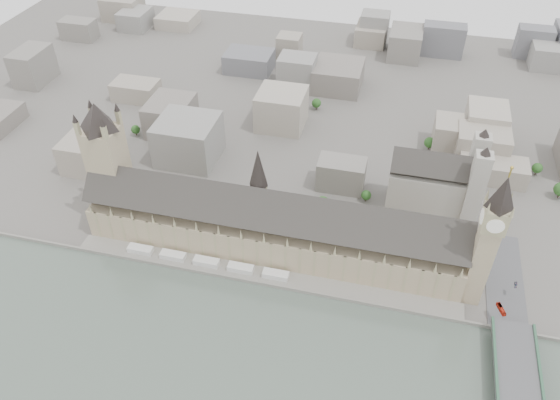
% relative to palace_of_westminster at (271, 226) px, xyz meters
% --- Properties ---
extents(ground, '(900.00, 900.00, 0.00)m').
position_rel_palace_of_westminster_xyz_m(ground, '(0.00, -19.70, -22.71)').
color(ground, '#595651').
rests_on(ground, ground).
extents(embankment_wall, '(600.00, 1.50, 3.00)m').
position_rel_palace_of_westminster_xyz_m(embankment_wall, '(0.00, -34.70, -21.21)').
color(embankment_wall, slate).
rests_on(embankment_wall, ground).
extents(river_terrace, '(270.00, 15.00, 2.00)m').
position_rel_palace_of_westminster_xyz_m(river_terrace, '(0.00, -27.20, -21.71)').
color(river_terrace, slate).
rests_on(river_terrace, ground).
extents(terrace_tents, '(118.00, 7.00, 4.00)m').
position_rel_palace_of_westminster_xyz_m(terrace_tents, '(-40.00, -26.70, -18.71)').
color(terrace_tents, silver).
rests_on(terrace_tents, river_terrace).
extents(palace_of_westminster, '(265.00, 40.73, 55.44)m').
position_rel_palace_of_westminster_xyz_m(palace_of_westminster, '(0.00, 0.00, 0.00)').
color(palace_of_westminster, gray).
rests_on(palace_of_westminster, ground).
extents(elizabeth_tower, '(17.00, 17.00, 107.50)m').
position_rel_palace_of_westminster_xyz_m(elizabeth_tower, '(138.00, -11.70, 35.38)').
color(elizabeth_tower, gray).
rests_on(elizabeth_tower, ground).
extents(victoria_tower, '(30.00, 30.00, 100.00)m').
position_rel_palace_of_westminster_xyz_m(victoria_tower, '(-122.00, 6.30, 32.50)').
color(victoria_tower, gray).
rests_on(victoria_tower, ground).
extents(central_tower, '(13.00, 13.00, 48.00)m').
position_rel_palace_of_westminster_xyz_m(central_tower, '(-10.00, 6.30, 35.21)').
color(central_tower, tan).
rests_on(central_tower, ground).
extents(westminster_abbey, '(68.00, 36.00, 64.00)m').
position_rel_palace_of_westminster_xyz_m(westminster_abbey, '(110.92, 75.30, 2.38)').
color(westminster_abbey, '#A29C91').
rests_on(westminster_abbey, ground).
extents(city_skyline_inland, '(720.00, 360.00, 38.00)m').
position_rel_palace_of_westminster_xyz_m(city_skyline_inland, '(0.00, 225.30, -3.71)').
color(city_skyline_inland, gray).
rests_on(city_skyline_inland, ground).
extents(park_trees, '(110.00, 30.00, 15.00)m').
position_rel_palace_of_westminster_xyz_m(park_trees, '(-10.00, 40.30, -15.21)').
color(park_trees, '#1C4D1B').
rests_on(park_trees, ground).
extents(red_bus_north, '(5.69, 10.05, 2.75)m').
position_rel_palace_of_westminster_xyz_m(red_bus_north, '(155.04, -27.40, -11.08)').
color(red_bus_north, red).
rests_on(red_bus_north, westminster_bridge).
extents(car_approach, '(2.25, 4.80, 1.35)m').
position_rel_palace_of_westminster_xyz_m(car_approach, '(165.73, -3.63, -11.78)').
color(car_approach, gray).
rests_on(car_approach, westminster_bridge).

